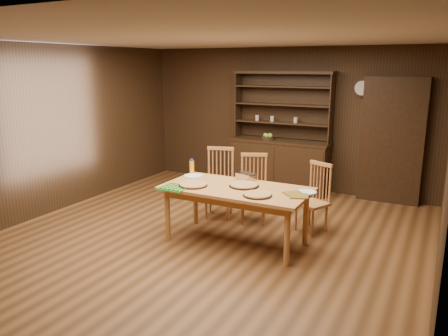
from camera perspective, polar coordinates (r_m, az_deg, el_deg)
The scene contains 20 objects.
floor at distance 5.91m, azimuth -2.26°, elevation -9.36°, with size 6.00×6.00×0.00m, color brown.
room_shell at distance 5.50m, azimuth -2.41°, elevation 5.99°, with size 6.00×6.00×6.00m.
china_hutch at distance 8.14m, azimuth 7.33°, elevation 1.27°, with size 1.84×0.52×2.17m.
doorway at distance 7.77m, azimuth 21.08°, elevation 3.33°, with size 1.00×0.18×2.10m, color #311D10.
wall_clock at distance 7.82m, azimuth 17.61°, elevation 9.93°, with size 0.30×0.05×0.30m.
dining_table at distance 5.62m, azimuth 1.57°, elevation -3.35°, with size 1.88×0.94×0.75m.
chair_left at distance 6.69m, azimuth -0.59°, elevation -1.56°, with size 0.54×0.53×1.06m.
chair_center at distance 6.50m, azimuth 3.89°, elevation -2.30°, with size 0.53×0.52×1.01m.
chair_right at distance 6.21m, azimuth 11.85°, elevation -3.49°, with size 0.52×0.51×0.97m.
pizza_left at distance 5.67m, azimuth -4.04°, elevation -2.18°, with size 0.37×0.37×0.04m.
pizza_right at distance 5.24m, azimuth 4.40°, elevation -3.48°, with size 0.35×0.35×0.04m.
pizza_center at distance 5.64m, azimuth 2.64°, elevation -2.25°, with size 0.39×0.39×0.04m.
cooling_rack at distance 5.60m, azimuth -6.49°, elevation -2.54°, with size 0.33×0.33×0.01m, color #0CA128, non-canonical shape.
plate_left at distance 6.15m, azimuth -4.01°, elevation -1.02°, with size 0.28×0.28×0.02m.
plate_right at distance 5.46m, azimuth 10.70°, elevation -3.10°, with size 0.26×0.26×0.02m.
foil_dish at distance 5.95m, azimuth 2.89°, elevation -1.11°, with size 0.24×0.17×0.10m, color white.
juice_bottle at distance 6.29m, azimuth -4.22°, elevation 0.15°, with size 0.07×0.07×0.22m.
pot_holder_a at distance 5.28m, azimuth 9.75°, elevation -3.63°, with size 0.21×0.21×0.02m, color #A62213.
pot_holder_b at distance 5.35m, azimuth 9.15°, elevation -3.36°, with size 0.22×0.22×0.02m, color #A62213.
fruit_bowl at distance 8.09m, azimuth 5.75°, elevation 4.04°, with size 0.26×0.26×0.12m.
Camera 1 is at (2.72, -4.73, 2.28)m, focal length 35.00 mm.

